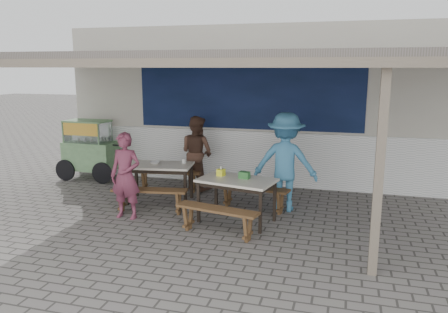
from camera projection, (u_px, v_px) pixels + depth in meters
name	position (u px, v px, depth m)	size (l,w,h in m)	color
ground	(217.00, 230.00, 7.06)	(60.00, 60.00, 0.00)	#635F5A
back_wall	(261.00, 106.00, 10.09)	(9.00, 1.28, 3.50)	beige
warung_roof	(232.00, 60.00, 7.36)	(9.00, 4.21, 2.81)	#5E5450
table_left	(159.00, 168.00, 8.46)	(1.36, 0.90, 0.75)	silver
bench_left_street	(150.00, 195.00, 7.84)	(1.39, 0.49, 0.45)	brown
bench_left_wall	(169.00, 176.00, 9.20)	(1.39, 0.49, 0.45)	brown
table_right	(237.00, 184.00, 7.34)	(1.38, 0.98, 0.75)	silver
bench_right_street	(217.00, 215.00, 6.79)	(1.38, 0.54, 0.45)	brown
bench_right_wall	(253.00, 192.00, 8.02)	(1.38, 0.54, 0.45)	brown
vendor_cart	(90.00, 147.00, 10.18)	(1.76, 0.69, 1.39)	#77A76F
patron_street_side	(126.00, 176.00, 7.53)	(0.55, 0.36, 1.51)	brown
patron_wall_side	(197.00, 153.00, 9.36)	(0.77, 0.60, 1.58)	brown
patron_right_table	(285.00, 162.00, 7.92)	(1.17, 0.67, 1.80)	teal
tissue_box	(221.00, 172.00, 7.54)	(0.12, 0.12, 0.12)	yellow
donation_box	(244.00, 175.00, 7.35)	(0.17, 0.12, 0.12)	#316E32
condiment_jar	(184.00, 161.00, 8.54)	(0.08, 0.08, 0.09)	silver
condiment_bowl	(155.00, 163.00, 8.48)	(0.19, 0.19, 0.05)	white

